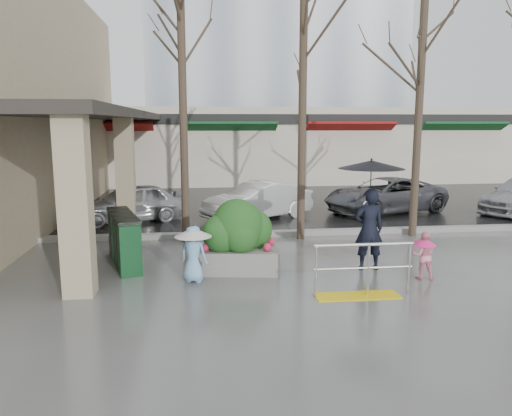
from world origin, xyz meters
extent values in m
plane|color=#51514F|center=(0.00, 0.00, 0.00)|extent=(120.00, 120.00, 0.00)
cube|color=black|center=(0.00, 22.00, 0.01)|extent=(120.00, 36.00, 0.01)
cube|color=gray|center=(0.00, 4.00, 0.07)|extent=(120.00, 0.30, 0.15)
cube|color=#2D2823|center=(-4.80, 8.00, 3.62)|extent=(2.80, 18.00, 0.25)
cube|color=tan|center=(-3.90, -0.50, 1.75)|extent=(0.55, 0.55, 3.50)
cube|color=tan|center=(-3.90, 6.00, 1.75)|extent=(0.55, 0.55, 3.50)
cube|color=beige|center=(2.00, 18.00, 2.00)|extent=(34.00, 6.00, 4.00)
cube|color=maroon|center=(-6.00, 15.10, 2.85)|extent=(4.50, 1.68, 0.87)
cube|color=#0F4C1E|center=(0.00, 15.10, 2.85)|extent=(4.50, 1.68, 0.87)
cube|color=maroon|center=(6.00, 15.10, 2.85)|extent=(4.50, 1.68, 0.87)
cube|color=#0F4C1E|center=(12.00, 15.10, 2.85)|extent=(4.50, 1.68, 0.87)
cube|color=black|center=(2.00, 15.10, 3.40)|extent=(34.00, 0.35, 0.50)
cube|color=#8C99A8|center=(4.00, 30.00, 12.50)|extent=(18.00, 12.00, 25.00)
cube|color=yellow|center=(1.30, -1.20, 0.01)|extent=(1.60, 0.50, 0.02)
cylinder|color=silver|center=(0.50, -1.20, 0.50)|extent=(0.05, 0.05, 1.00)
cylinder|color=silver|center=(1.50, -1.20, 0.50)|extent=(0.05, 0.05, 1.00)
cylinder|color=silver|center=(2.30, -1.20, 0.50)|extent=(0.05, 0.05, 1.00)
cylinder|color=silver|center=(1.40, -1.20, 1.00)|extent=(1.90, 0.06, 0.06)
cylinder|color=silver|center=(1.40, -1.20, 0.55)|extent=(1.90, 0.04, 0.04)
cylinder|color=#382B21|center=(-2.00, 3.60, 3.40)|extent=(0.22, 0.22, 6.80)
cylinder|color=#382B21|center=(1.20, 3.60, 3.50)|extent=(0.22, 0.22, 7.00)
cylinder|color=#382B21|center=(4.50, 3.60, 3.25)|extent=(0.22, 0.22, 6.50)
imported|color=black|center=(2.09, 0.50, 0.91)|extent=(0.67, 0.44, 1.82)
cylinder|color=black|center=(2.09, 0.50, 1.85)|extent=(0.02, 0.02, 1.15)
cone|color=black|center=(2.09, 0.50, 2.34)|extent=(1.45, 1.45, 0.18)
sphere|color=black|center=(2.09, 0.50, 2.45)|extent=(0.05, 0.05, 0.05)
imported|color=pink|center=(3.00, -0.30, 0.50)|extent=(0.57, 0.49, 1.00)
cylinder|color=black|center=(3.00, -0.30, 0.68)|extent=(0.02, 0.02, 0.43)
cone|color=#FF2881|center=(3.00, -0.30, 0.81)|extent=(0.51, 0.51, 0.18)
sphere|color=black|center=(3.00, -0.30, 0.92)|extent=(0.05, 0.05, 0.05)
imported|color=#80B5E3|center=(-1.76, 0.06, 0.58)|extent=(0.68, 0.59, 1.17)
cylinder|color=black|center=(-1.76, 0.06, 0.86)|extent=(0.02, 0.02, 0.54)
cone|color=beige|center=(-1.76, 0.06, 1.04)|extent=(0.77, 0.77, 0.18)
sphere|color=black|center=(-1.76, 0.06, 1.15)|extent=(0.05, 0.05, 0.05)
cube|color=slate|center=(-0.81, 0.67, 0.26)|extent=(1.96, 1.18, 0.51)
ellipsoid|color=#1B4616|center=(-0.81, 0.67, 1.02)|extent=(1.13, 1.01, 1.18)
sphere|color=#1B4616|center=(-1.17, 0.56, 0.88)|extent=(0.81, 0.81, 0.81)
sphere|color=#1B4616|center=(-0.45, 0.82, 0.90)|extent=(0.86, 0.86, 0.86)
cube|color=#0C3719|center=(-3.12, 0.68, 0.55)|extent=(0.56, 0.56, 1.11)
cube|color=black|center=(-3.12, 0.68, 1.16)|extent=(0.60, 0.60, 0.08)
cube|color=black|center=(-3.28, 1.21, 0.55)|extent=(0.56, 0.56, 1.11)
cube|color=black|center=(-3.28, 1.21, 1.16)|extent=(0.60, 0.60, 0.08)
cube|color=#0D3C1D|center=(-3.43, 1.74, 0.55)|extent=(0.56, 0.56, 1.11)
cube|color=black|center=(-3.43, 1.74, 1.16)|extent=(0.60, 0.60, 0.08)
cube|color=black|center=(-3.58, 2.27, 0.55)|extent=(0.56, 0.56, 1.11)
cube|color=black|center=(-3.58, 2.27, 1.16)|extent=(0.60, 0.60, 0.08)
imported|color=#A8A8AC|center=(-3.88, 6.60, 0.63)|extent=(3.98, 2.69, 1.26)
imported|color=white|center=(0.35, 6.61, 0.63)|extent=(3.99, 3.04, 1.26)
imported|color=#4F5256|center=(5.08, 7.35, 0.63)|extent=(4.96, 3.38, 1.26)
camera|label=1|loc=(-1.63, -9.91, 3.23)|focal=35.00mm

